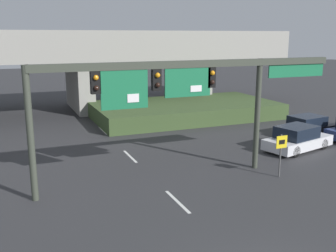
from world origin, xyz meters
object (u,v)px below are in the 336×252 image
object	(u,v)px
signal_gantry	(181,84)
speed_limit_sign	(281,150)
parked_sedan_mid_right	(308,126)
parked_sedan_near_right	(297,139)

from	to	relation	value
signal_gantry	speed_limit_sign	distance (m)	5.70
signal_gantry	parked_sedan_mid_right	xyz separation A→B (m)	(11.39, 4.30, -3.87)
parked_sedan_near_right	signal_gantry	bearing A→B (deg)	178.24
signal_gantry	parked_sedan_near_right	world-z (taller)	signal_gantry
signal_gantry	parked_sedan_mid_right	bearing A→B (deg)	20.70
parked_sedan_mid_right	parked_sedan_near_right	bearing A→B (deg)	-147.88
speed_limit_sign	parked_sedan_near_right	bearing A→B (deg)	41.11
signal_gantry	parked_sedan_mid_right	size ratio (longest dim) A/B	3.37
speed_limit_sign	parked_sedan_mid_right	bearing A→B (deg)	40.56
signal_gantry	parked_sedan_near_right	size ratio (longest dim) A/B	3.16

